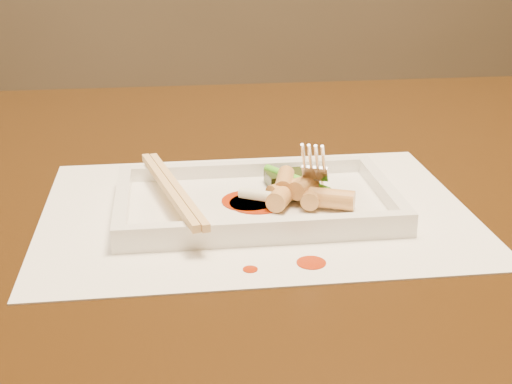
{
  "coord_description": "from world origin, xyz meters",
  "views": [
    {
      "loc": [
        -0.04,
        -0.7,
        1.01
      ],
      "look_at": [
        0.04,
        -0.08,
        0.77
      ],
      "focal_mm": 50.0,
      "sensor_mm": 36.0,
      "label": 1
    }
  ],
  "objects": [
    {
      "name": "veg_piece",
      "position": [
        0.08,
        -0.04,
        0.77
      ],
      "size": [
        0.04,
        0.03,
        0.01
      ],
      "primitive_type": "cube",
      "rotation": [
        0.0,
        0.0,
        0.13
      ],
      "color": "black",
      "rests_on": "plate_base"
    },
    {
      "name": "rice_cake_4",
      "position": [
        0.08,
        -0.08,
        0.77
      ],
      "size": [
        0.04,
        0.04,
        0.02
      ],
      "primitive_type": "cylinder",
      "rotation": [
        1.57,
        0.0,
        2.18
      ],
      "color": "tan",
      "rests_on": "plate_base"
    },
    {
      "name": "rice_cake_6",
      "position": [
        0.07,
        -0.09,
        0.77
      ],
      "size": [
        0.04,
        0.05,
        0.02
      ],
      "primitive_type": "cylinder",
      "rotation": [
        1.57,
        0.0,
        2.65
      ],
      "color": "tan",
      "rests_on": "plate_base"
    },
    {
      "name": "chopstick_b",
      "position": [
        -0.03,
        -0.08,
        0.78
      ],
      "size": [
        0.05,
        0.19,
        0.01
      ],
      "primitive_type": "cube",
      "rotation": [
        0.0,
        0.0,
        0.23
      ],
      "color": "#E1B270",
      "rests_on": "plate_rim_near"
    },
    {
      "name": "rice_cake_1",
      "position": [
        0.11,
        -0.11,
        0.77
      ],
      "size": [
        0.05,
        0.03,
        0.02
      ],
      "primitive_type": "cylinder",
      "rotation": [
        1.57,
        0.0,
        1.19
      ],
      "color": "tan",
      "rests_on": "plate_base"
    },
    {
      "name": "table",
      "position": [
        0.0,
        0.0,
        0.65
      ],
      "size": [
        1.4,
        0.9,
        0.75
      ],
      "color": "black",
      "rests_on": "ground"
    },
    {
      "name": "rice_cake_2",
      "position": [
        0.07,
        -0.07,
        0.78
      ],
      "size": [
        0.03,
        0.05,
        0.02
      ],
      "primitive_type": "cylinder",
      "rotation": [
        1.57,
        0.0,
        2.91
      ],
      "color": "tan",
      "rests_on": "plate_base"
    },
    {
      "name": "sauce_blob_0",
      "position": [
        0.04,
        -0.08,
        0.76
      ],
      "size": [
        0.05,
        0.05,
        0.0
      ],
      "primitive_type": "cylinder",
      "color": "#A42504",
      "rests_on": "plate_base"
    },
    {
      "name": "chopstick_a",
      "position": [
        -0.04,
        -0.08,
        0.78
      ],
      "size": [
        0.05,
        0.19,
        0.01
      ],
      "primitive_type": "cube",
      "rotation": [
        0.0,
        0.0,
        0.23
      ],
      "color": "#E1B270",
      "rests_on": "plate_rim_near"
    },
    {
      "name": "sauce_splatter_a",
      "position": [
        0.07,
        -0.2,
        0.75
      ],
      "size": [
        0.02,
        0.02,
        0.0
      ],
      "primitive_type": "cylinder",
      "color": "#A42504",
      "rests_on": "placemat"
    },
    {
      "name": "rice_cake_5",
      "position": [
        0.09,
        -0.09,
        0.78
      ],
      "size": [
        0.04,
        0.04,
        0.02
      ],
      "primitive_type": "cylinder",
      "rotation": [
        1.57,
        0.0,
        2.47
      ],
      "color": "tan",
      "rests_on": "plate_base"
    },
    {
      "name": "sauce_blob_2",
      "position": [
        0.04,
        -0.09,
        0.76
      ],
      "size": [
        0.05,
        0.05,
        0.0
      ],
      "primitive_type": "cylinder",
      "color": "#A42504",
      "rests_on": "plate_base"
    },
    {
      "name": "plate_base",
      "position": [
        0.04,
        -0.08,
        0.76
      ],
      "size": [
        0.26,
        0.16,
        0.01
      ],
      "primitive_type": "cube",
      "color": "white",
      "rests_on": "placemat"
    },
    {
      "name": "plate_rim_far",
      "position": [
        0.04,
        -0.01,
        0.77
      ],
      "size": [
        0.26,
        0.01,
        0.01
      ],
      "primitive_type": "cube",
      "color": "white",
      "rests_on": "plate_base"
    },
    {
      "name": "scallion_white",
      "position": [
        0.05,
        -0.1,
        0.77
      ],
      "size": [
        0.04,
        0.03,
        0.01
      ],
      "primitive_type": "cylinder",
      "rotation": [
        1.57,
        0.0,
        1.07
      ],
      "color": "#EAEACC",
      "rests_on": "plate_base"
    },
    {
      "name": "plate_rim_near",
      "position": [
        0.04,
        -0.16,
        0.77
      ],
      "size": [
        0.26,
        0.01,
        0.01
      ],
      "primitive_type": "cube",
      "color": "white",
      "rests_on": "plate_base"
    },
    {
      "name": "scallion_green",
      "position": [
        0.09,
        -0.06,
        0.77
      ],
      "size": [
        0.05,
        0.08,
        0.01
      ],
      "primitive_type": "cylinder",
      "rotation": [
        1.57,
        0.0,
        0.59
      ],
      "color": "green",
      "rests_on": "plate_base"
    },
    {
      "name": "rice_cake_0",
      "position": [
        0.09,
        -0.09,
        0.77
      ],
      "size": [
        0.03,
        0.05,
        0.02
      ],
      "primitive_type": "cylinder",
      "rotation": [
        1.57,
        0.0,
        2.83
      ],
      "color": "tan",
      "rests_on": "plate_base"
    },
    {
      "name": "plate_rim_right",
      "position": [
        0.17,
        -0.08,
        0.77
      ],
      "size": [
        0.01,
        0.14,
        0.01
      ],
      "primitive_type": "cube",
      "color": "white",
      "rests_on": "plate_base"
    },
    {
      "name": "sauce_splatter_b",
      "position": [
        0.02,
        -0.2,
        0.75
      ],
      "size": [
        0.01,
        0.01,
        0.0
      ],
      "primitive_type": "cylinder",
      "color": "#A42504",
      "rests_on": "placemat"
    },
    {
      "name": "sauce_blob_1",
      "position": [
        0.05,
        -0.08,
        0.76
      ],
      "size": [
        0.04,
        0.04,
        0.0
      ],
      "primitive_type": "cylinder",
      "color": "#A42504",
      "rests_on": "plate_base"
    },
    {
      "name": "fork",
      "position": [
        0.11,
        -0.06,
        0.83
      ],
      "size": [
        0.09,
        0.1,
        0.14
      ],
      "primitive_type": null,
      "color": "silver",
      "rests_on": "plate_base"
    },
    {
      "name": "rice_cake_3",
      "position": [
        0.08,
        -0.08,
        0.77
      ],
      "size": [
        0.05,
        0.04,
        0.02
      ],
      "primitive_type": "cylinder",
      "rotation": [
        1.57,
        0.0,
        2.09
      ],
      "color": "tan",
      "rests_on": "plate_base"
    },
    {
      "name": "placemat",
      "position": [
        0.04,
        -0.08,
        0.75
      ],
      "size": [
        0.4,
        0.3,
        0.0
      ],
      "primitive_type": "cube",
      "color": "white",
      "rests_on": "table"
    },
    {
      "name": "plate_rim_left",
      "position": [
        -0.08,
        -0.08,
        0.77
      ],
      "size": [
        0.01,
        0.14,
        0.01
      ],
      "primitive_type": "cube",
      "color": "white",
      "rests_on": "plate_base"
    }
  ]
}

